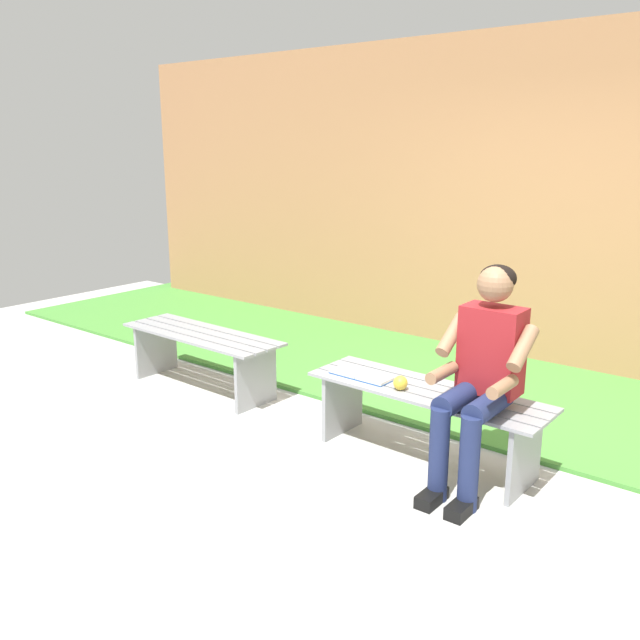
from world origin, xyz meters
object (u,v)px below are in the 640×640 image
object	(u,v)px
bench_near	(426,407)
bench_far	(202,348)
book_open	(361,375)
person_seated	(481,370)
apple	(400,383)

from	to	relation	value
bench_near	bench_far	xyz separation A→B (m)	(2.03, 0.00, -0.00)
bench_far	book_open	bearing A→B (deg)	177.61
bench_far	book_open	world-z (taller)	book_open
person_seated	bench_far	bearing A→B (deg)	-2.41
book_open	person_seated	bearing A→B (deg)	178.72
apple	book_open	distance (m)	0.32
person_seated	book_open	bearing A→B (deg)	-2.45
bench_near	apple	bearing A→B (deg)	43.06
bench_near	person_seated	xyz separation A→B (m)	(-0.39, 0.10, 0.35)
bench_far	person_seated	bearing A→B (deg)	177.59
bench_far	book_open	distance (m)	1.60
bench_far	apple	distance (m)	1.92
bench_near	book_open	world-z (taller)	book_open
person_seated	apple	bearing A→B (deg)	1.06
bench_near	person_seated	bearing A→B (deg)	165.42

